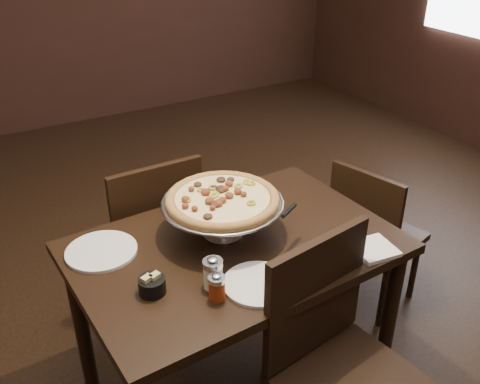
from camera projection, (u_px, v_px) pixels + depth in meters
room at (260, 69)px, 1.76m from camera, size 6.04×7.04×2.84m
dining_table at (235, 265)px, 2.07m from camera, size 1.24×0.86×0.75m
pizza_stand at (222, 200)px, 2.00m from camera, size 0.46×0.46×0.19m
parmesan_shaker at (213, 273)px, 1.77m from camera, size 0.07×0.07×0.12m
pepper_flake_shaker at (217, 287)px, 1.72m from camera, size 0.06×0.06×0.10m
packet_caddy at (152, 285)px, 1.76m from camera, size 0.09×0.09×0.07m
napkin_stack at (374, 249)px, 1.98m from camera, size 0.16×0.16×0.02m
plate_left at (101, 251)px, 1.97m from camera, size 0.26×0.26×0.01m
plate_near at (258, 284)px, 1.80m from camera, size 0.24×0.24×0.01m
serving_spatula at (289, 211)px, 1.94m from camera, size 0.13×0.13×0.02m
chair_far at (151, 236)px, 2.52m from camera, size 0.43×0.43×0.91m
chair_near at (338, 360)px, 1.82m from camera, size 0.50×0.50×0.95m
chair_side at (372, 233)px, 2.64m from camera, size 0.47×0.47×0.81m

